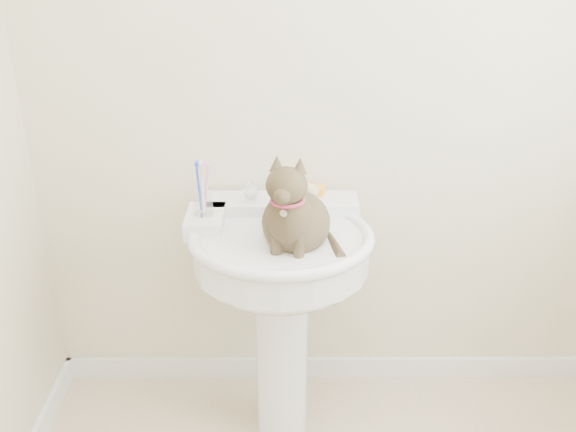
{
  "coord_description": "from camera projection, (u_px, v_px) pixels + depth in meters",
  "views": [
    {
      "loc": [
        -0.19,
        -1.03,
        1.77
      ],
      "look_at": [
        -0.19,
        0.78,
        0.89
      ],
      "focal_mm": 40.0,
      "sensor_mm": 36.0,
      "label": 1
    }
  ],
  "objects": [
    {
      "name": "wall_back",
      "position": [
        343.0,
        79.0,
        2.15
      ],
      "size": [
        2.2,
        0.0,
        2.5
      ],
      "primitive_type": null,
      "color": "beige",
      "rests_on": "ground"
    },
    {
      "name": "baseboard_back",
      "position": [
        332.0,
        367.0,
        2.66
      ],
      "size": [
        2.2,
        0.02,
        0.09
      ],
      "primitive_type": "cube",
      "color": "white",
      "rests_on": "floor"
    },
    {
      "name": "pedestal_sink",
      "position": [
        281.0,
        273.0,
        2.14
      ],
      "size": [
        0.62,
        0.61,
        0.85
      ],
      "color": "white",
      "rests_on": "floor"
    },
    {
      "name": "faucet",
      "position": [
        281.0,
        193.0,
        2.18
      ],
      "size": [
        0.28,
        0.12,
        0.14
      ],
      "color": "silver",
      "rests_on": "pedestal_sink"
    },
    {
      "name": "soap_bar",
      "position": [
        311.0,
        190.0,
        2.27
      ],
      "size": [
        0.1,
        0.07,
        0.03
      ],
      "primitive_type": "cube",
      "rotation": [
        0.0,
        0.0,
        -0.19
      ],
      "color": "#FEA723",
      "rests_on": "pedestal_sink"
    },
    {
      "name": "toothbrush_cup",
      "position": [
        203.0,
        202.0,
        2.09
      ],
      "size": [
        0.07,
        0.07,
        0.19
      ],
      "rotation": [
        0.0,
        0.0,
        -0.15
      ],
      "color": "silver",
      "rests_on": "pedestal_sink"
    },
    {
      "name": "cat",
      "position": [
        295.0,
        218.0,
        1.98
      ],
      "size": [
        0.24,
        0.3,
        0.44
      ],
      "rotation": [
        0.0,
        0.0,
        -0.26
      ],
      "color": "brown",
      "rests_on": "pedestal_sink"
    }
  ]
}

